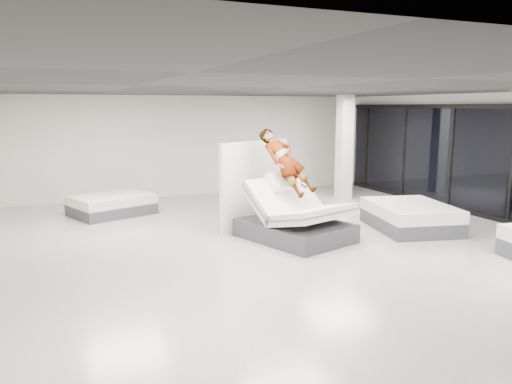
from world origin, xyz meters
The scene contains 8 objects.
room centered at (0.00, 0.00, 1.60)m, with size 14.00×14.04×3.20m.
hero_bed centered at (0.39, 0.70, 0.44)m, with size 2.29×2.64×1.42m.
person centered at (0.29, 1.01, 1.38)m, with size 0.65×0.43×1.78m, color slate.
remote centered at (0.61, 0.74, 1.16)m, with size 0.05×0.14×0.03m, color black.
divider_panel centered at (0.03, 2.11, 1.03)m, with size 2.27×0.10×2.06m, color silver.
flat_bed_right_far centered at (3.32, 0.51, 0.30)m, with size 2.08×2.49×0.60m.
flat_bed_left_far centered at (-2.98, 4.84, 0.27)m, with size 2.34×2.06×0.54m.
column centered at (4.00, 4.50, 1.60)m, with size 0.40×0.40×3.20m, color silver.
Camera 1 is at (-4.43, -8.67, 2.85)m, focal length 35.00 mm.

